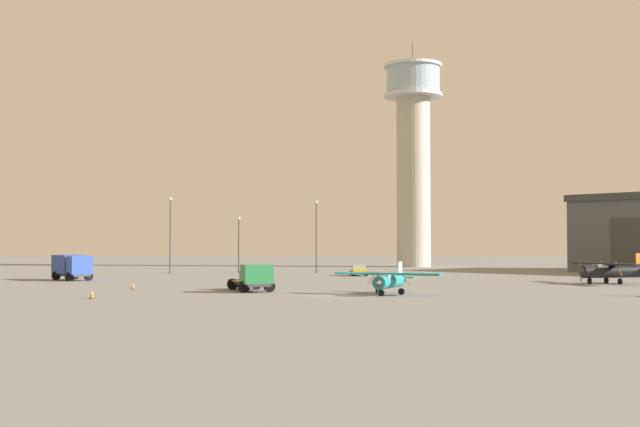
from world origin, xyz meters
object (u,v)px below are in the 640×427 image
at_px(airplane_black, 610,270).
at_px(light_post_west, 237,239).
at_px(truck_flatbed_green, 251,278).
at_px(car_yellow, 357,270).
at_px(control_tower, 411,148).
at_px(traffic_cone_near_right, 131,286).
at_px(light_post_north, 314,231).
at_px(traffic_cone_near_left, 90,294).
at_px(light_post_centre, 168,229).
at_px(airplane_teal, 388,280).
at_px(truck_box_blue, 69,266).

relative_size(airplane_black, light_post_west, 1.35).
distance_m(truck_flatbed_green, light_post_west, 42.17).
bearing_deg(car_yellow, control_tower, 160.56).
distance_m(light_post_west, traffic_cone_near_right, 38.84).
relative_size(light_post_north, traffic_cone_near_left, 14.72).
height_order(light_post_west, light_post_north, light_post_north).
bearing_deg(light_post_centre, light_post_north, 4.89).
bearing_deg(airplane_teal, airplane_black, 147.42).
bearing_deg(light_post_centre, control_tower, 41.93).
distance_m(airplane_black, traffic_cone_near_right, 47.79).
bearing_deg(airplane_black, control_tower, -92.75).
bearing_deg(traffic_cone_near_right, control_tower, 63.99).
relative_size(car_yellow, traffic_cone_near_left, 6.33).
relative_size(truck_box_blue, traffic_cone_near_right, 9.48).
relative_size(truck_box_blue, light_post_north, 0.58).
relative_size(airplane_teal, traffic_cone_near_left, 12.68).
bearing_deg(light_post_west, traffic_cone_near_right, -98.57).
bearing_deg(airplane_teal, traffic_cone_near_right, -85.96).
bearing_deg(light_post_west, control_tower, 47.71).
xyz_separation_m(control_tower, traffic_cone_near_left, (-33.75, -81.03, -20.70)).
distance_m(airplane_teal, truck_flatbed_green, 12.18).
bearing_deg(light_post_west, airplane_teal, -69.73).
xyz_separation_m(light_post_west, traffic_cone_near_right, (-5.75, -38.16, -4.42)).
bearing_deg(light_post_north, traffic_cone_near_left, -108.62).
bearing_deg(airplane_black, traffic_cone_near_left, 9.16).
bearing_deg(light_post_north, light_post_centre, -175.11).
xyz_separation_m(light_post_west, light_post_centre, (-9.03, -2.52, 1.32)).
xyz_separation_m(control_tower, light_post_centre, (-36.78, -33.04, -15.00)).
height_order(airplane_black, traffic_cone_near_left, airplane_black).
bearing_deg(traffic_cone_near_left, light_post_west, 83.23).
xyz_separation_m(truck_flatbed_green, traffic_cone_near_right, (-11.20, 3.50, -0.87)).
bearing_deg(airplane_teal, traffic_cone_near_left, -55.71).
bearing_deg(truck_flatbed_green, truck_box_blue, -151.85).
relative_size(truck_flatbed_green, light_post_centre, 0.71).
height_order(airplane_black, truck_box_blue, airplane_black).
bearing_deg(truck_box_blue, light_post_west, 100.58).
height_order(car_yellow, light_post_north, light_post_north).
bearing_deg(truck_box_blue, traffic_cone_near_left, -20.84).
bearing_deg(airplane_teal, truck_box_blue, -103.99).
xyz_separation_m(airplane_black, truck_flatbed_green, (-35.69, -12.72, -0.29)).
relative_size(light_post_west, light_post_north, 0.78).
distance_m(truck_flatbed_green, traffic_cone_near_left, 14.49).
bearing_deg(airplane_teal, light_post_north, -149.57).
height_order(car_yellow, traffic_cone_near_right, car_yellow).
distance_m(light_post_west, traffic_cone_near_left, 51.05).
relative_size(truck_flatbed_green, light_post_west, 0.93).
distance_m(airplane_teal, car_yellow, 37.43).
relative_size(car_yellow, light_post_centre, 0.42).
distance_m(control_tower, light_post_centre, 51.67).
distance_m(light_post_west, light_post_north, 10.83).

